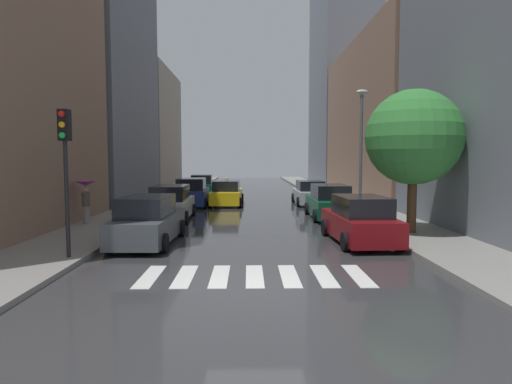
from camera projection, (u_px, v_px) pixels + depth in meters
name	position (u px, v px, depth m)	size (l,w,h in m)	color
ground_plane	(251.00, 198.00, 33.89)	(28.00, 72.00, 0.04)	#333335
sidewalk_left	(167.00, 197.00, 33.77)	(3.00, 72.00, 0.15)	gray
sidewalk_right	(333.00, 197.00, 34.00)	(3.00, 72.00, 0.15)	gray
crosswalk_stripes	(255.00, 276.00, 11.22)	(5.85, 2.20, 0.01)	silver
building_left_mid	(98.00, 80.00, 31.14)	(6.00, 12.91, 17.38)	slate
building_left_far	(143.00, 130.00, 44.34)	(6.00, 12.52, 11.91)	#9E9384
building_right_mid	(388.00, 120.00, 34.49)	(6.00, 20.29, 12.26)	#8C6B56
building_right_far	(342.00, 83.00, 51.62)	(6.00, 13.56, 24.16)	slate
parked_car_left_nearest	(148.00, 222.00, 15.41)	(2.10, 4.72, 1.73)	#474C51
parked_car_left_second	(171.00, 204.00, 21.46)	(2.07, 4.64, 1.73)	#B2B7BF
parked_car_left_third	(192.00, 193.00, 27.83)	(2.21, 4.57, 1.80)	navy
parked_car_left_fourth	(202.00, 187.00, 34.38)	(2.10, 4.31, 1.79)	#0C4C2D
parked_car_right_nearest	(360.00, 221.00, 15.63)	(2.20, 4.56, 1.71)	maroon
parked_car_right_second	(329.00, 203.00, 22.08)	(2.07, 4.68, 1.73)	#0C4C2D
parked_car_right_third	(310.00, 193.00, 28.73)	(2.06, 4.42, 1.60)	#B2B7BF
taxi_midroad	(227.00, 194.00, 28.37)	(2.16, 4.74, 1.81)	yellow
pedestrian_foreground	(86.00, 193.00, 19.32)	(0.96, 0.96, 1.89)	gray
street_tree_right	(414.00, 138.00, 16.77)	(3.69, 3.69, 5.56)	#513823
traffic_light_left_corner	(65.00, 150.00, 12.49)	(0.30, 0.42, 4.30)	black
lamp_post_right	(361.00, 143.00, 21.94)	(0.60, 0.28, 6.36)	#595B60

